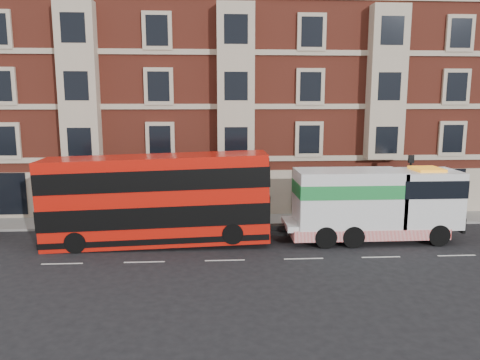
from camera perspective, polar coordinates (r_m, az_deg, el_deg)
The scene contains 8 objects.
ground at distance 23.79m, azimuth -1.87°, elevation -9.77°, with size 120.00×120.00×0.00m, color black.
sidewalk at distance 30.94m, azimuth -2.28°, elevation -4.98°, with size 90.00×3.00×0.15m, color slate.
victorian_terrace at distance 37.48m, azimuth -1.87°, elevation 13.01°, with size 45.00×12.00×20.40m.
lamp_post_west at distance 29.59m, azimuth -13.96°, elevation -0.79°, with size 0.35×0.15×4.35m.
lamp_post_east at distance 31.71m, azimuth 19.97°, elevation -0.40°, with size 0.35×0.15×4.35m.
double_decker_bus at distance 26.06m, azimuth -10.16°, elevation -2.19°, with size 12.22×2.81×4.95m.
tow_truck at distance 27.50m, azimuth 15.73°, elevation -2.76°, with size 9.79×2.89×4.08m.
pedestrian at distance 31.64m, azimuth -20.41°, elevation -3.40°, with size 0.68×0.45×1.86m, color #191E32.
Camera 1 is at (-0.62, -22.41, 7.97)m, focal length 35.00 mm.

